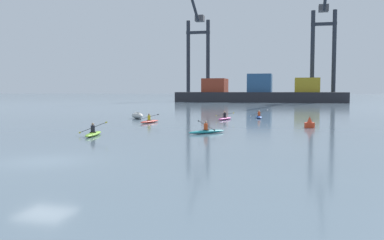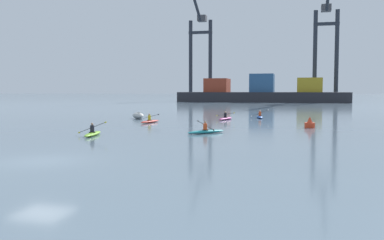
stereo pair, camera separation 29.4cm
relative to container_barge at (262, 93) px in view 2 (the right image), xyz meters
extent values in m
plane|color=slate|center=(-2.25, -104.27, -2.52)|extent=(800.00, 800.00, 0.00)
cube|color=#28282D|center=(-0.01, 0.00, -1.12)|extent=(47.06, 11.85, 2.80)
cube|color=#993823|center=(-12.95, 0.00, 2.24)|extent=(6.59, 8.30, 3.92)
cube|color=#2D5684|center=(-0.01, 0.00, 2.84)|extent=(6.59, 8.30, 5.12)
cube|color=#B29323|center=(12.94, 0.00, 2.24)|extent=(6.59, 8.30, 3.94)
cylinder|color=#232833|center=(-24.43, 13.95, 10.49)|extent=(1.20, 1.20, 26.02)
cylinder|color=#232833|center=(-17.84, 13.95, 10.49)|extent=(1.20, 1.20, 26.02)
cube|color=#232833|center=(-21.14, 13.95, 19.59)|extent=(7.78, 0.90, 0.90)
cylinder|color=#232833|center=(-21.14, 6.98, 27.51)|extent=(0.90, 14.39, 8.80)
cube|color=#47474C|center=(-21.14, 16.45, 24.50)|extent=(2.80, 2.80, 2.00)
cylinder|color=#232833|center=(14.59, 7.78, 10.72)|extent=(1.20, 1.20, 26.49)
cylinder|color=#232833|center=(20.62, 7.78, 10.72)|extent=(1.20, 1.20, 26.49)
cube|color=#232833|center=(17.61, 7.78, 20.00)|extent=(7.23, 0.90, 0.90)
cube|color=#47474C|center=(17.61, 10.28, 24.97)|extent=(2.80, 2.80, 2.00)
ellipsoid|color=beige|center=(-8.63, -75.26, -2.17)|extent=(2.48, 2.72, 0.70)
cube|color=beige|center=(-8.63, -75.26, -1.79)|extent=(1.26, 1.56, 0.06)
cylinder|color=red|center=(10.46, -83.06, -2.30)|extent=(0.90, 0.90, 0.45)
cone|color=red|center=(10.46, -83.06, -1.80)|extent=(0.50, 0.49, 0.55)
ellipsoid|color=#C13384|center=(1.61, -74.68, -2.39)|extent=(1.39, 3.45, 0.26)
torus|color=black|center=(1.59, -74.77, -2.25)|extent=(0.59, 0.59, 0.05)
cylinder|color=black|center=(1.59, -74.77, -2.01)|extent=(0.30, 0.30, 0.50)
sphere|color=tan|center=(1.59, -74.77, -1.66)|extent=(0.19, 0.19, 0.19)
cylinder|color=black|center=(1.60, -74.72, -1.91)|extent=(2.02, 0.52, 0.39)
ellipsoid|color=yellow|center=(0.60, -74.48, -2.10)|extent=(0.20, 0.09, 0.14)
ellipsoid|color=yellow|center=(2.61, -74.97, -1.73)|extent=(0.20, 0.09, 0.14)
ellipsoid|color=red|center=(-5.17, -80.91, -2.39)|extent=(1.26, 3.45, 0.26)
torus|color=black|center=(-5.19, -81.01, -2.25)|extent=(0.58, 0.58, 0.05)
cylinder|color=gold|center=(-5.19, -81.01, -2.01)|extent=(0.30, 0.30, 0.50)
sphere|color=tan|center=(-5.19, -81.01, -1.66)|extent=(0.19, 0.19, 0.19)
cylinder|color=black|center=(-5.18, -80.96, -1.91)|extent=(2.01, 0.44, 0.55)
ellipsoid|color=black|center=(-6.18, -80.76, -2.17)|extent=(0.21, 0.08, 0.15)
ellipsoid|color=black|center=(-4.19, -81.16, -1.65)|extent=(0.21, 0.08, 0.15)
ellipsoid|color=#2856B2|center=(5.12, -70.96, -2.39)|extent=(1.14, 3.45, 0.26)
torus|color=black|center=(5.14, -71.06, -2.25)|extent=(0.56, 0.56, 0.05)
cylinder|color=#DB471E|center=(5.14, -71.06, -2.01)|extent=(0.30, 0.30, 0.50)
sphere|color=tan|center=(5.14, -71.06, -1.66)|extent=(0.19, 0.19, 0.19)
cylinder|color=black|center=(5.13, -71.01, -1.91)|extent=(1.96, 0.35, 0.76)
ellipsoid|color=silver|center=(4.16, -71.17, -2.28)|extent=(0.21, 0.07, 0.17)
ellipsoid|color=silver|center=(6.10, -70.85, -1.55)|extent=(0.21, 0.07, 0.17)
ellipsoid|color=teal|center=(2.58, -89.98, -2.39)|extent=(2.71, 2.94, 0.26)
torus|color=black|center=(2.52, -90.05, -2.25)|extent=(0.69, 0.69, 0.05)
cylinder|color=#DB471E|center=(2.52, -90.05, -2.01)|extent=(0.30, 0.30, 0.50)
sphere|color=tan|center=(2.52, -90.05, -1.66)|extent=(0.19, 0.19, 0.19)
cylinder|color=black|center=(2.55, -90.02, -1.91)|extent=(1.54, 1.38, 0.59)
ellipsoid|color=black|center=(1.80, -89.34, -1.63)|extent=(0.18, 0.16, 0.15)
ellipsoid|color=black|center=(3.31, -90.69, -2.19)|extent=(0.18, 0.16, 0.15)
ellipsoid|color=#7ABC2D|center=(-5.09, -93.60, -2.39)|extent=(1.17, 3.45, 0.26)
torus|color=black|center=(-5.07, -93.70, -2.25)|extent=(0.57, 0.57, 0.05)
cylinder|color=#23232D|center=(-5.07, -93.70, -2.01)|extent=(0.30, 0.30, 0.50)
sphere|color=tan|center=(-5.07, -93.70, -1.66)|extent=(0.19, 0.19, 0.19)
cylinder|color=black|center=(-5.08, -93.65, -1.91)|extent=(1.95, 0.37, 0.79)
ellipsoid|color=yellow|center=(-6.05, -93.82, -2.29)|extent=(0.21, 0.07, 0.17)
ellipsoid|color=yellow|center=(-4.12, -93.49, -1.54)|extent=(0.21, 0.07, 0.17)
camera|label=1|loc=(8.89, -121.56, 0.76)|focal=39.48mm
camera|label=2|loc=(9.17, -121.49, 0.76)|focal=39.48mm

